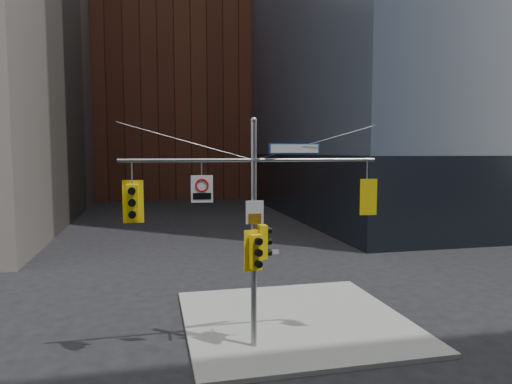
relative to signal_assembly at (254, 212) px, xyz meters
name	(u,v)px	position (x,y,z in m)	size (l,w,h in m)	color
ground	(270,381)	(0.00, -1.99, -4.42)	(160.00, 160.00, 0.00)	black
sidewalk_corner	(295,320)	(2.00, 2.01, -4.34)	(8.00, 8.00, 0.15)	gray
podium_ne	(444,182)	(28.00, 30.01, -1.42)	(36.40, 36.40, 6.00)	black
brick_midrise	(171,99)	(0.00, 56.01, 9.58)	(26.00, 20.00, 28.00)	brown
signal_assembly	(254,212)	(0.00, 0.00, 0.00)	(8.00, 0.80, 7.30)	gray
traffic_light_west_arm	(133,202)	(-3.60, 0.01, 0.38)	(0.60, 0.49, 1.26)	yellow
traffic_light_east_arm	(367,197)	(3.77, 0.00, 0.38)	(0.56, 0.46, 1.17)	yellow
traffic_light_pole_side	(264,242)	(0.32, 0.01, -0.95)	(0.42, 0.36, 1.05)	yellow
traffic_light_pole_front	(256,251)	(0.00, -0.27, -1.19)	(0.61, 0.56, 1.29)	yellow
street_sign_blade	(295,149)	(1.30, 0.00, 1.93)	(1.72, 0.28, 0.34)	navy
regulatory_sign_arm	(202,188)	(-1.59, -0.02, 0.76)	(0.65, 0.09, 0.82)	silver
regulatory_sign_pole	(255,213)	(0.00, -0.11, -0.02)	(0.55, 0.06, 0.72)	silver
street_blade_ew	(268,252)	(0.45, 0.01, -1.29)	(0.71, 0.09, 0.14)	silver
street_blade_ns	(251,263)	(0.00, 0.46, -1.72)	(0.10, 0.68, 0.14)	#145926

